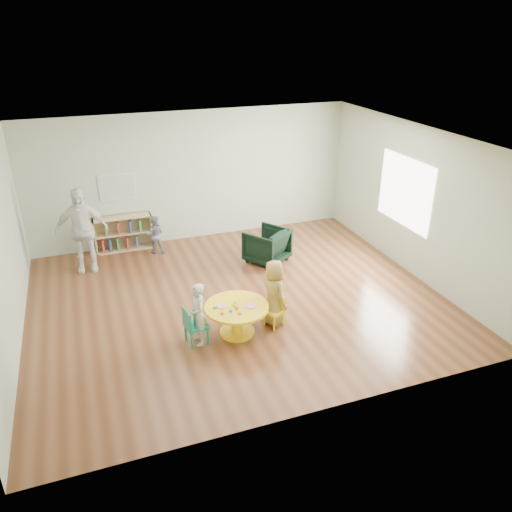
# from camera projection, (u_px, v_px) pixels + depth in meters

# --- Properties ---
(room) EXTENTS (7.10, 7.00, 2.80)m
(room) POSITION_uv_depth(u_px,v_px,m) (236.00, 197.00, 8.00)
(room) COLOR #59321C
(room) RESTS_ON ground
(activity_table) EXTENTS (0.99, 0.99, 0.54)m
(activity_table) POSITION_uv_depth(u_px,v_px,m) (237.00, 314.00, 7.70)
(activity_table) COLOR yellow
(activity_table) RESTS_ON ground
(kid_chair_left) EXTENTS (0.36, 0.36, 0.61)m
(kid_chair_left) POSITION_uv_depth(u_px,v_px,m) (193.00, 325.00, 7.47)
(kid_chair_left) COLOR #188765
(kid_chair_left) RESTS_ON ground
(kid_chair_right) EXTENTS (0.36, 0.36, 0.51)m
(kid_chair_right) POSITION_uv_depth(u_px,v_px,m) (276.00, 310.00, 7.96)
(kid_chair_right) COLOR yellow
(kid_chair_right) RESTS_ON ground
(bookshelf) EXTENTS (1.20, 0.30, 0.75)m
(bookshelf) POSITION_uv_depth(u_px,v_px,m) (123.00, 233.00, 10.58)
(bookshelf) COLOR tan
(bookshelf) RESTS_ON ground
(alphabet_poster) EXTENTS (0.74, 0.01, 0.54)m
(alphabet_poster) POSITION_uv_depth(u_px,v_px,m) (117.00, 187.00, 10.27)
(alphabet_poster) COLOR silver
(alphabet_poster) RESTS_ON ground
(armchair) EXTENTS (1.04, 1.04, 0.69)m
(armchair) POSITION_uv_depth(u_px,v_px,m) (267.00, 246.00, 10.04)
(armchair) COLOR black
(armchair) RESTS_ON ground
(child_left) EXTENTS (0.24, 0.37, 1.00)m
(child_left) POSITION_uv_depth(u_px,v_px,m) (198.00, 315.00, 7.41)
(child_left) COLOR silver
(child_left) RESTS_ON ground
(child_right) EXTENTS (0.45, 0.59, 1.10)m
(child_right) POSITION_uv_depth(u_px,v_px,m) (274.00, 293.00, 7.90)
(child_right) COLOR yellow
(child_right) RESTS_ON ground
(toddler) EXTENTS (0.46, 0.40, 0.82)m
(toddler) POSITION_uv_depth(u_px,v_px,m) (155.00, 234.00, 10.40)
(toddler) COLOR #17183B
(toddler) RESTS_ON ground
(adult_caretaker) EXTENTS (1.02, 0.51, 1.67)m
(adult_caretaker) POSITION_uv_depth(u_px,v_px,m) (82.00, 230.00, 9.49)
(adult_caretaker) COLOR white
(adult_caretaker) RESTS_ON ground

